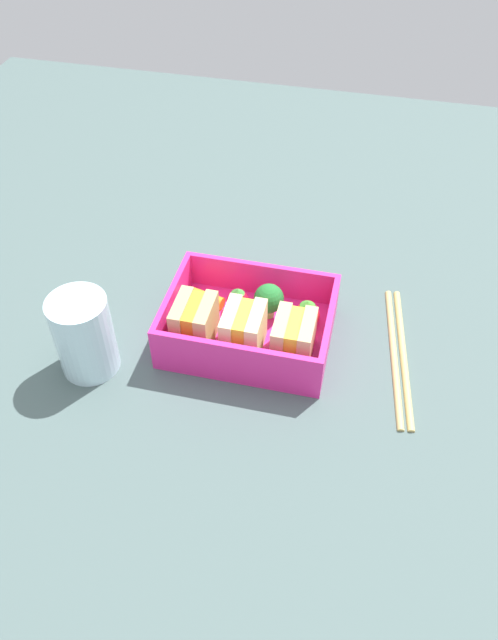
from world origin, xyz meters
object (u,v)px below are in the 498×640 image
Objects in this scene: broccoli_floret at (269,299)px; drinking_glass at (84,335)px; sandwich_center at (195,322)px; chopstick_pair at (399,353)px; sandwich_center_left at (243,330)px; carrot_stick_far_left at (207,299)px; strawberry_left at (238,301)px; sandwich_left at (294,339)px; strawberry_far_left at (307,314)px.

drinking_glass reaches higher than broccoli_floret.
sandwich_center is 10.85cm from drinking_glass.
broccoli_floret is 0.21× the size of chopstick_pair.
sandwich_center_left is 1.32× the size of carrot_stick_far_left.
chopstick_pair is at bearing 174.91° from strawberry_left.
sandwich_center is at bearing 0.00° from sandwich_left.
sandwich_left is 0.56× the size of drinking_glass.
chopstick_pair is at bearing -167.17° from sandwich_center_left.
drinking_glass is (9.42, 10.17, 2.48)cm from carrot_stick_far_left.
sandwich_center_left is 0.26× the size of chopstick_pair.
carrot_stick_far_left is at bearing -3.54° from strawberry_left.
sandwich_center is at bearing 57.81° from strawberry_left.
sandwich_center is 1.48× the size of strawberry_far_left.
strawberry_far_left is 0.17× the size of chopstick_pair.
sandwich_center reaches higher than strawberry_far_left.
sandwich_center is 11.75cm from strawberry_far_left.
sandwich_left is 1.23× the size of broccoli_floret.
sandwich_center_left is at bearing 12.83° from chopstick_pair.
strawberry_far_left is at bearing -97.47° from sandwich_left.
chopstick_pair is 2.17× the size of drinking_glass.
drinking_glass reaches higher than chopstick_pair.
drinking_glass reaches higher than sandwich_center_left.
drinking_glass is at bearing 37.63° from strawberry_left.
drinking_glass is at bearing 13.71° from sandwich_left.
sandwich_left and sandwich_center_left have the same top height.
sandwich_left reaches higher than broccoli_floret.
drinking_glass is (30.39, 8.40, 4.04)cm from chopstick_pair.
sandwich_center reaches higher than carrot_stick_far_left.
strawberry_far_left is 1.09× the size of strawberry_left.
broccoli_floret is 1.07× the size of carrot_stick_far_left.
carrot_stick_far_left is (3.49, -0.22, -0.64)cm from strawberry_left.
carrot_stick_far_left is at bearing -132.80° from drinking_glass.
broccoli_floret is at bearing -6.31° from strawberry_far_left.
sandwich_center is (10.13, 0.00, 0.00)cm from sandwich_left.
sandwich_center is 1.32× the size of carrot_stick_far_left.
chopstick_pair is (-20.97, 1.77, -1.56)cm from carrot_stick_far_left.
carrot_stick_far_left is 0.20× the size of chopstick_pair.
sandwich_left reaches higher than chopstick_pair.
broccoli_floret is (-6.58, -5.11, -0.14)cm from sandwich_center.
sandwich_left is 6.23cm from broccoli_floret.
sandwich_center_left is at bearing 109.84° from strawberry_left.
chopstick_pair is at bearing 173.75° from strawberry_far_left.
drinking_glass is (19.82, 4.84, 0.72)cm from sandwich_left.
strawberry_far_left is (-10.74, -4.65, -0.98)cm from sandwich_center.
sandwich_center is at bearing 23.41° from strawberry_far_left.
strawberry_left is at bearing -70.16° from sandwich_center_left.
broccoli_floret is at bearing -6.27° from chopstick_pair.
chopstick_pair is at bearing 175.17° from carrot_stick_far_left.
chopstick_pair is (-10.56, -3.56, -3.32)cm from sandwich_left.
sandwich_center is 6.15cm from strawberry_left.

